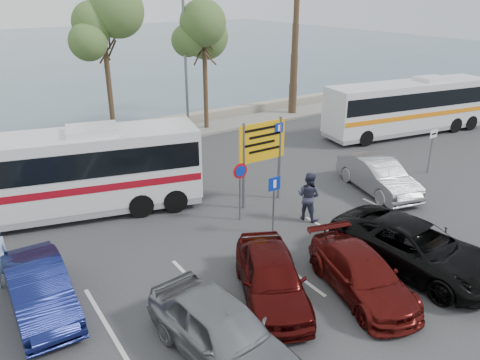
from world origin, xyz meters
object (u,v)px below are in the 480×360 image
suv_black (415,247)px  car_silver_b (378,176)px  coach_bus_right (407,109)px  car_red (271,277)px  direction_sign (262,148)px  car_maroon (362,274)px  street_lamp_right (186,59)px  car_blue (39,289)px  car_silver_a (222,331)px  coach_bus_left (51,178)px  pedestrian_far (309,196)px

suv_black → car_silver_b: (3.81, 4.85, -0.01)m
coach_bus_right → car_red: size_ratio=2.54×
direction_sign → coach_bus_right: size_ratio=0.33×
car_maroon → car_red: bearing=168.1°
street_lamp_right → car_blue: 17.42m
coach_bus_right → car_maroon: coach_bus_right is taller
car_maroon → car_silver_b: size_ratio=0.96×
coach_bus_right → car_silver_b: coach_bus_right is taller
direction_sign → car_silver_a: (-6.00, -6.70, -1.64)m
car_maroon → suv_black: 2.40m
car_silver_a → car_blue: size_ratio=1.09×
direction_sign → car_maroon: (-1.20, -6.70, -1.80)m
street_lamp_right → coach_bus_left: (-9.50, -6.93, -2.96)m
direction_sign → car_silver_b: direction_sign is taller
street_lamp_right → car_blue: size_ratio=1.88×
street_lamp_right → car_maroon: (-3.20, -17.02, -3.97)m
car_red → pedestrian_far: (4.25, 3.29, 0.23)m
coach_bus_right → suv_black: size_ratio=2.02×
suv_black → car_silver_a: bearing=173.5°
coach_bus_right → car_blue: 23.33m
direction_sign → pedestrian_far: bearing=-73.6°
direction_sign → pedestrian_far: 2.72m
car_red → suv_black: 4.95m
car_red → car_maroon: bearing=-0.8°
car_maroon → pedestrian_far: (1.85, 4.50, 0.34)m
street_lamp_right → direction_sign: size_ratio=2.23×
car_silver_a → pedestrian_far: 8.03m
coach_bus_left → car_red: size_ratio=2.65×
car_blue → pedestrian_far: 9.93m
car_silver_b → suv_black: bearing=-114.1°
car_silver_a → car_red: bearing=20.6°
car_red → direction_sign: bearing=82.6°
direction_sign → suv_black: 7.01m
car_blue → car_silver_a: bearing=-51.8°
street_lamp_right → car_silver_a: size_ratio=1.73×
pedestrian_far → car_silver_a: bearing=103.8°
coach_bus_left → car_blue: coach_bus_left is taller
direction_sign → car_blue: size_ratio=0.85×
direction_sign → car_blue: (-9.28, -2.37, -1.73)m
car_maroon → suv_black: bearing=14.9°
street_lamp_right → suv_black: 17.47m
coach_bus_right → car_maroon: bearing=-145.5°
coach_bus_left → suv_black: 13.35m
coach_bus_right → car_red: coach_bus_right is taller
car_silver_a → suv_black: car_silver_a is taller
coach_bus_right → car_silver_a: bearing=-152.7°
car_silver_a → direction_sign: bearing=41.9°
car_silver_a → car_maroon: bearing=-6.2°
coach_bus_right → car_blue: bearing=-165.9°
direction_sign → car_silver_b: (5.00, -1.85, -1.68)m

